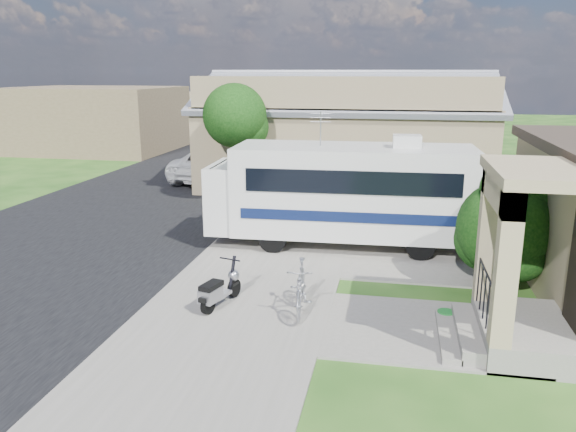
% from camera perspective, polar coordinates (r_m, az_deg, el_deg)
% --- Properties ---
extents(ground, '(120.00, 120.00, 0.00)m').
position_cam_1_polar(ground, '(12.73, 0.06, -8.57)').
color(ground, '#194011').
extents(street_slab, '(9.00, 80.00, 0.02)m').
position_cam_1_polar(street_slab, '(24.11, -13.05, 2.21)').
color(street_slab, black).
rests_on(street_slab, ground).
extents(sidewalk_slab, '(4.00, 80.00, 0.06)m').
position_cam_1_polar(sidewalk_slab, '(22.30, 2.42, 1.64)').
color(sidewalk_slab, slate).
rests_on(sidewalk_slab, ground).
extents(driveway_slab, '(7.00, 6.00, 0.05)m').
position_cam_1_polar(driveway_slab, '(16.77, 8.05, -2.86)').
color(driveway_slab, slate).
rests_on(driveway_slab, ground).
extents(walk_slab, '(4.00, 3.00, 0.05)m').
position_cam_1_polar(walk_slab, '(11.64, 14.03, -11.21)').
color(walk_slab, slate).
rests_on(walk_slab, ground).
extents(warehouse, '(12.50, 8.40, 5.04)m').
position_cam_1_polar(warehouse, '(25.74, 6.03, 7.73)').
color(warehouse, '#857253').
rests_on(warehouse, ground).
extents(distant_bldg_far, '(10.00, 8.00, 4.00)m').
position_cam_1_polar(distant_bldg_far, '(38.73, -19.05, 9.30)').
color(distant_bldg_far, brown).
rests_on(distant_bldg_far, ground).
extents(distant_bldg_near, '(8.00, 7.00, 3.20)m').
position_cam_1_polar(distant_bldg_near, '(48.76, -9.87, 10.31)').
color(distant_bldg_near, '#857253').
rests_on(distant_bldg_near, ground).
extents(street_tree_a, '(2.44, 2.40, 4.58)m').
position_cam_1_polar(street_tree_a, '(21.45, -5.13, 9.80)').
color(street_tree_a, black).
rests_on(street_tree_a, ground).
extents(street_tree_b, '(2.44, 2.40, 4.73)m').
position_cam_1_polar(street_tree_b, '(31.16, 0.03, 11.57)').
color(street_tree_b, black).
rests_on(street_tree_b, ground).
extents(street_tree_c, '(2.44, 2.40, 4.42)m').
position_cam_1_polar(street_tree_c, '(40.03, 2.54, 11.80)').
color(street_tree_c, black).
rests_on(street_tree_c, ground).
extents(motorhome, '(7.59, 2.67, 3.85)m').
position_cam_1_polar(motorhome, '(16.23, 5.61, 2.58)').
color(motorhome, beige).
rests_on(motorhome, ground).
extents(shrub, '(2.49, 2.37, 3.05)m').
position_cam_1_polar(shrub, '(13.95, 21.55, -0.76)').
color(shrub, black).
rests_on(shrub, ground).
extents(scooter, '(0.68, 1.45, 0.97)m').
position_cam_1_polar(scooter, '(12.21, -7.07, -7.50)').
color(scooter, black).
rests_on(scooter, ground).
extents(bicycle, '(0.68, 1.85, 1.09)m').
position_cam_1_polar(bicycle, '(11.86, 1.30, -7.52)').
color(bicycle, '#96969D').
rests_on(bicycle, ground).
extents(pickup_truck, '(3.59, 6.04, 1.57)m').
position_cam_1_polar(pickup_truck, '(26.64, -7.05, 5.32)').
color(pickup_truck, silver).
rests_on(pickup_truck, ground).
extents(van, '(3.53, 6.29, 1.72)m').
position_cam_1_polar(van, '(33.39, -4.22, 7.37)').
color(van, silver).
rests_on(van, ground).
extents(garden_hose, '(0.35, 0.35, 0.16)m').
position_cam_1_polar(garden_hose, '(12.23, 15.72, -9.74)').
color(garden_hose, '#156B23').
rests_on(garden_hose, ground).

